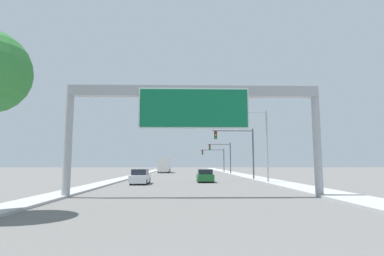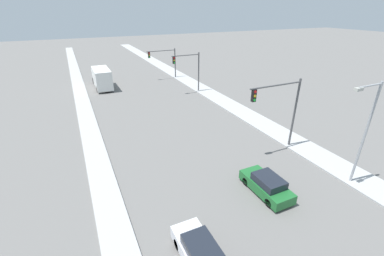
{
  "view_description": "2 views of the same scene",
  "coord_description": "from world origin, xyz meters",
  "views": [
    {
      "loc": [
        -0.59,
        -1.63,
        2.19
      ],
      "look_at": [
        0.0,
        22.9,
        5.06
      ],
      "focal_mm": 28.0,
      "sensor_mm": 36.0,
      "label": 1
    },
    {
      "loc": [
        -9.64,
        21.97,
        12.47
      ],
      "look_at": [
        -0.5,
        41.37,
        2.32
      ],
      "focal_mm": 24.0,
      "sensor_mm": 36.0,
      "label": 2
    }
  ],
  "objects": [
    {
      "name": "traffic_light_near_intersection",
      "position": [
        6.79,
        38.0,
        4.62
      ],
      "size": [
        5.52,
        0.32,
        6.77
      ],
      "color": "#4C4C4F",
      "rests_on": "ground"
    },
    {
      "name": "traffic_light_mid_block",
      "position": [
        7.05,
        58.0,
        4.2
      ],
      "size": [
        4.59,
        0.32,
        6.2
      ],
      "color": "#4C4C4F",
      "rests_on": "ground"
    },
    {
      "name": "car_mid_left",
      "position": [
        -5.25,
        30.22,
        0.73
      ],
      "size": [
        1.7,
        4.36,
        1.55
      ],
      "color": "silver",
      "rests_on": "ground"
    },
    {
      "name": "sidewalk_right",
      "position": [
        9.5,
        60.0,
        0.07
      ],
      "size": [
        3.0,
        120.0,
        0.15
      ],
      "color": "#AFAFAF",
      "rests_on": "ground"
    },
    {
      "name": "street_lamp_right",
      "position": [
        8.26,
        31.53,
        4.81
      ],
      "size": [
        2.63,
        0.28,
        8.08
      ],
      "color": "#9EA0A5",
      "rests_on": "ground"
    },
    {
      "name": "car_near_right",
      "position": [
        1.75,
        33.35,
        0.69
      ],
      "size": [
        1.81,
        4.23,
        1.46
      ],
      "color": "#1E662D",
      "rests_on": "ground"
    },
    {
      "name": "traffic_light_far_intersection",
      "position": [
        6.59,
        68.0,
        3.83
      ],
      "size": [
        5.52,
        0.32,
        5.51
      ],
      "color": "#4C4C4F",
      "rests_on": "ground"
    },
    {
      "name": "median_strip_left",
      "position": [
        -9.0,
        60.0,
        0.07
      ],
      "size": [
        2.0,
        120.0,
        0.15
      ],
      "color": "#AFAFAF",
      "rests_on": "ground"
    },
    {
      "name": "truck_box_primary",
      "position": [
        -5.25,
        66.98,
        1.69
      ],
      "size": [
        2.47,
        8.44,
        3.32
      ],
      "color": "white",
      "rests_on": "ground"
    }
  ]
}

